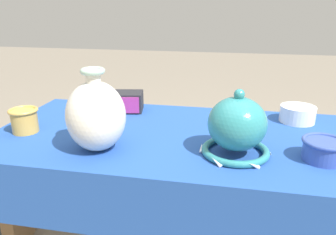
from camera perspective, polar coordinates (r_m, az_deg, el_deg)
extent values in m
cylinder|color=#38383D|center=(1.75, -16.99, -9.00)|extent=(0.04, 0.04, 0.65)
cylinder|color=#38383D|center=(1.61, 24.35, -12.44)|extent=(0.04, 0.04, 0.65)
cube|color=#38383D|center=(1.18, 1.05, -3.68)|extent=(1.28, 0.63, 0.03)
cube|color=#234C9E|center=(1.18, 1.05, -2.87)|extent=(1.30, 0.65, 0.01)
cube|color=#234C9E|center=(0.94, -2.65, -16.17)|extent=(1.30, 0.01, 0.21)
ellipsoid|color=white|center=(1.04, -12.42, 0.21)|extent=(0.18, 0.18, 0.22)
cylinder|color=white|center=(1.00, -12.92, 6.87)|extent=(0.04, 0.04, 0.04)
torus|color=#A8CCB7|center=(1.00, -13.00, 7.90)|extent=(0.07, 0.07, 0.02)
torus|color=teal|center=(1.04, 11.61, -5.67)|extent=(0.21, 0.21, 0.02)
ellipsoid|color=teal|center=(1.00, 11.95, -1.07)|extent=(0.18, 0.18, 0.16)
sphere|color=teal|center=(0.98, 12.32, 3.96)|extent=(0.03, 0.03, 0.03)
cone|color=white|center=(1.04, 17.36, -5.99)|extent=(0.01, 0.04, 0.03)
cone|color=white|center=(1.12, 14.28, -3.91)|extent=(0.04, 0.03, 0.03)
cone|color=white|center=(1.12, 8.96, -3.58)|extent=(0.04, 0.03, 0.03)
cone|color=white|center=(1.04, 5.85, -5.29)|extent=(0.01, 0.04, 0.03)
cone|color=white|center=(0.95, 8.46, -7.72)|extent=(0.04, 0.03, 0.03)
cone|color=white|center=(0.96, 14.75, -8.10)|extent=(0.04, 0.03, 0.03)
cube|color=#232328|center=(1.42, -7.33, 2.79)|extent=(0.16, 0.13, 0.08)
cube|color=#B23384|center=(1.37, -7.66, 2.14)|extent=(0.12, 0.03, 0.07)
cylinder|color=gold|center=(1.28, -23.70, -0.60)|extent=(0.09, 0.09, 0.08)
torus|color=gold|center=(1.27, -23.94, 1.13)|extent=(0.10, 0.10, 0.01)
cylinder|color=#3851A8|center=(1.07, 25.41, -5.29)|extent=(0.12, 0.12, 0.06)
torus|color=#3851A8|center=(1.06, 25.64, -3.81)|extent=(0.13, 0.13, 0.01)
cylinder|color=white|center=(1.38, 21.63, 0.58)|extent=(0.13, 0.13, 0.06)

